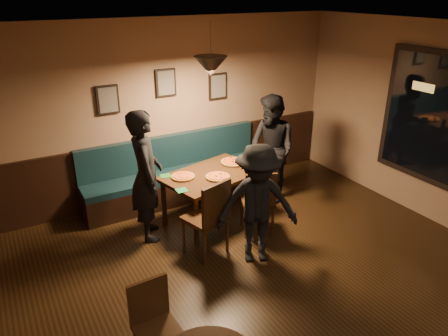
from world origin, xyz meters
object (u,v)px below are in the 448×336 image
dining_table (212,196)px  cafe_chair_far (158,330)px  chair_near_left (205,217)px  chair_near_right (257,200)px  booth_bench (177,170)px  diner_front (258,205)px  tabasco_bottle (244,162)px  soda_glass (260,166)px  diner_left (146,176)px  diner_right (271,149)px

dining_table → cafe_chair_far: size_ratio=1.61×
chair_near_left → chair_near_right: bearing=-9.1°
booth_bench → cafe_chair_far: size_ratio=3.53×
booth_bench → dining_table: bearing=-77.5°
diner_front → cafe_chair_far: size_ratio=1.81×
chair_near_left → chair_near_right: 0.87m
chair_near_left → tabasco_bottle: size_ratio=8.96×
booth_bench → soda_glass: 1.42m
chair_near_right → diner_left: bearing=176.7°
chair_near_right → cafe_chair_far: (-2.05, -1.51, -0.06)m
diner_front → diner_left: bearing=151.5°
dining_table → diner_right: (1.12, 0.12, 0.48)m
diner_right → cafe_chair_far: 3.61m
diner_right → cafe_chair_far: bearing=-56.7°
chair_near_left → cafe_chair_far: bearing=-146.7°
chair_near_left → chair_near_right: size_ratio=1.09×
diner_left → cafe_chair_far: (-0.71, -2.15, -0.47)m
dining_table → chair_near_left: bearing=-137.7°
dining_table → chair_near_right: (0.38, -0.61, 0.12)m
soda_glass → cafe_chair_far: bearing=-141.5°
booth_bench → tabasco_bottle: 1.15m
diner_front → tabasco_bottle: (0.53, 1.16, 0.02)m
chair_near_left → soda_glass: size_ratio=7.06×
chair_near_right → cafe_chair_far: 2.55m
diner_left → tabasco_bottle: bearing=-76.0°
dining_table → diner_front: diner_front is taller
booth_bench → soda_glass: size_ratio=20.16×
soda_glass → diner_front: bearing=-125.8°
diner_front → soda_glass: (0.64, 0.89, 0.04)m
diner_front → soda_glass: diner_front is taller
dining_table → cafe_chair_far: bearing=-142.0°
tabasco_bottle → dining_table: bearing=179.8°
dining_table → soda_glass: (0.65, -0.27, 0.44)m
dining_table → tabasco_bottle: 0.68m
chair_near_left → cafe_chair_far: size_ratio=1.23×
soda_glass → tabasco_bottle: bearing=113.8°
diner_left → diner_right: 2.09m
diner_left → tabasco_bottle: diner_left is taller
chair_near_left → diner_left: 0.97m
chair_near_left → diner_left: diner_left is taller
booth_bench → diner_right: diner_right is taller
diner_left → soda_glass: bearing=-85.2°
chair_near_right → diner_left: size_ratio=0.54×
diner_front → chair_near_right: bearing=77.9°
dining_table → chair_near_left: chair_near_left is taller
diner_left → cafe_chair_far: 2.31m
booth_bench → diner_front: diner_front is taller
booth_bench → diner_left: (-0.78, -0.81, 0.40)m
chair_near_right → diner_left: diner_left is taller
booth_bench → dining_table: booth_bench is taller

